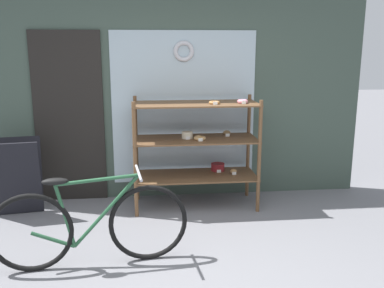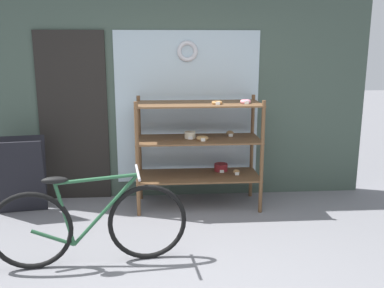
# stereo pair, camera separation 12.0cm
# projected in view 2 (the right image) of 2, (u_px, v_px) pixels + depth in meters

# --- Properties ---
(storefront_facade) EXTENTS (4.98, 0.13, 3.34)m
(storefront_facade) POSITION_uv_depth(u_px,v_px,m) (168.00, 69.00, 5.30)
(storefront_facade) COLOR #3D4C42
(storefront_facade) RESTS_ON ground_plane
(display_case) EXTENTS (1.46, 0.60, 1.32)m
(display_case) POSITION_uv_depth(u_px,v_px,m) (200.00, 143.00, 5.09)
(display_case) COLOR brown
(display_case) RESTS_ON ground_plane
(bicycle) EXTENTS (1.71, 0.46, 0.84)m
(bicycle) POSITION_uv_depth(u_px,v_px,m) (90.00, 224.00, 3.77)
(bicycle) COLOR black
(bicycle) RESTS_ON ground_plane
(sandwich_board) EXTENTS (0.62, 0.46, 0.88)m
(sandwich_board) POSITION_uv_depth(u_px,v_px,m) (20.00, 175.00, 4.97)
(sandwich_board) COLOR black
(sandwich_board) RESTS_ON ground_plane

